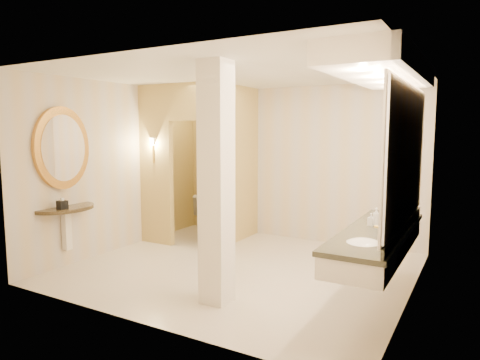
% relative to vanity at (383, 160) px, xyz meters
% --- Properties ---
extents(floor, '(4.50, 4.50, 0.00)m').
position_rel_vanity_xyz_m(floor, '(-1.98, 0.40, -1.63)').
color(floor, beige).
rests_on(floor, ground).
extents(ceiling, '(4.50, 4.50, 0.00)m').
position_rel_vanity_xyz_m(ceiling, '(-1.98, 0.40, 1.07)').
color(ceiling, white).
rests_on(ceiling, wall_back).
extents(wall_back, '(4.50, 0.02, 2.70)m').
position_rel_vanity_xyz_m(wall_back, '(-1.98, 2.40, -0.28)').
color(wall_back, beige).
rests_on(wall_back, floor).
extents(wall_front, '(4.50, 0.02, 2.70)m').
position_rel_vanity_xyz_m(wall_front, '(-1.98, -1.60, -0.28)').
color(wall_front, beige).
rests_on(wall_front, floor).
extents(wall_left, '(0.02, 4.00, 2.70)m').
position_rel_vanity_xyz_m(wall_left, '(-4.23, 0.40, -0.28)').
color(wall_left, beige).
rests_on(wall_left, floor).
extents(wall_right, '(0.02, 4.00, 2.70)m').
position_rel_vanity_xyz_m(wall_right, '(0.27, 0.40, -0.28)').
color(wall_right, beige).
rests_on(wall_right, floor).
extents(toilet_closet, '(1.50, 1.55, 2.70)m').
position_rel_vanity_xyz_m(toilet_closet, '(-3.10, 1.37, -0.24)').
color(toilet_closet, tan).
rests_on(toilet_closet, floor).
extents(wall_sconce, '(0.14, 0.14, 0.42)m').
position_rel_vanity_xyz_m(wall_sconce, '(-3.90, 0.83, 0.10)').
color(wall_sconce, gold).
rests_on(wall_sconce, toilet_closet).
extents(vanity, '(0.75, 2.47, 2.09)m').
position_rel_vanity_xyz_m(vanity, '(0.00, 0.00, 0.00)').
color(vanity, white).
rests_on(vanity, floor).
extents(console_shelf, '(0.89, 0.89, 1.89)m').
position_rel_vanity_xyz_m(console_shelf, '(-4.19, -0.74, -0.29)').
color(console_shelf, black).
rests_on(console_shelf, floor).
extents(pillar, '(0.31, 0.31, 2.70)m').
position_rel_vanity_xyz_m(pillar, '(-1.63, -0.74, -0.28)').
color(pillar, white).
rests_on(pillar, floor).
extents(tissue_box, '(0.13, 0.13, 0.12)m').
position_rel_vanity_xyz_m(tissue_box, '(-4.04, -0.89, -0.70)').
color(tissue_box, black).
rests_on(tissue_box, console_shelf).
extents(toilet, '(0.62, 0.88, 0.81)m').
position_rel_vanity_xyz_m(toilet, '(-3.19, 1.71, -1.22)').
color(toilet, white).
rests_on(toilet, floor).
extents(soap_bottle_a, '(0.07, 0.08, 0.14)m').
position_rel_vanity_xyz_m(soap_bottle_a, '(-0.13, 0.16, -0.68)').
color(soap_bottle_a, beige).
rests_on(soap_bottle_a, vanity).
extents(soap_bottle_b, '(0.09, 0.09, 0.11)m').
position_rel_vanity_xyz_m(soap_bottle_b, '(-0.08, 0.43, -0.70)').
color(soap_bottle_b, silver).
rests_on(soap_bottle_b, vanity).
extents(soap_bottle_c, '(0.08, 0.08, 0.21)m').
position_rel_vanity_xyz_m(soap_bottle_c, '(-0.08, 0.16, -0.65)').
color(soap_bottle_c, '#C6B28C').
rests_on(soap_bottle_c, vanity).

